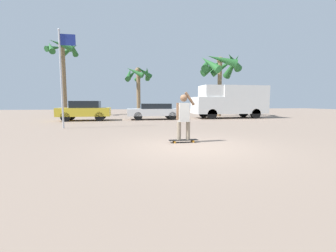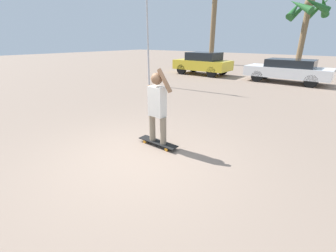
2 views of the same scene
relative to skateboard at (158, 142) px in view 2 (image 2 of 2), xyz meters
name	(u,v)px [view 2 (image 2 of 2)]	position (x,y,z in m)	size (l,w,h in m)	color
ground_plane	(139,159)	(0.12, -0.74, -0.08)	(80.00, 80.00, 0.00)	gray
skateboard	(158,142)	(0.00, 0.00, 0.00)	(1.02, 0.24, 0.10)	black
person_skateboarder	(157,104)	(0.00, 0.00, 0.91)	(0.65, 0.25, 1.66)	gray
parked_car_white	(288,70)	(0.33, 10.77, 0.63)	(4.36, 1.81, 1.29)	black
parked_car_yellow	(203,63)	(-5.06, 10.58, 0.72)	(3.83, 1.83, 1.50)	black
palm_tree_center_background	(307,13)	(-0.54, 18.49, 4.19)	(3.19, 3.26, 5.44)	brown
flagpole	(148,25)	(-5.21, 5.35, 2.89)	(0.85, 0.12, 5.18)	#B7B7BC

